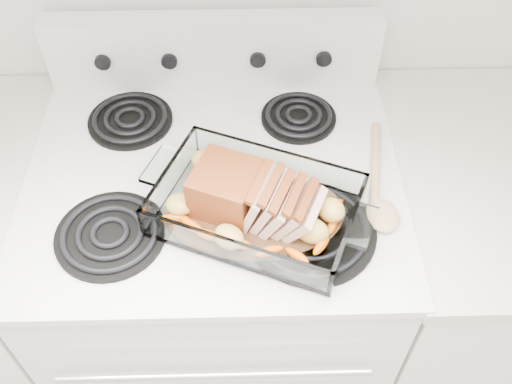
{
  "coord_description": "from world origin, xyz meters",
  "views": [
    {
      "loc": [
        0.07,
        0.85,
        1.81
      ],
      "look_at": [
        0.09,
        1.55,
        0.99
      ],
      "focal_mm": 40.0,
      "sensor_mm": 36.0,
      "label": 1
    }
  ],
  "objects_px": {
    "baking_dish": "(256,210)",
    "pork_roast": "(244,199)",
    "counter_right": "(467,284)",
    "electric_range": "(223,286)"
  },
  "relations": [
    {
      "from": "counter_right",
      "to": "baking_dish",
      "type": "distance_m",
      "value": 0.77
    },
    {
      "from": "baking_dish",
      "to": "pork_roast",
      "type": "xyz_separation_m",
      "value": [
        -0.02,
        -0.0,
        0.03
      ]
    },
    {
      "from": "counter_right",
      "to": "baking_dish",
      "type": "height_order",
      "value": "baking_dish"
    },
    {
      "from": "baking_dish",
      "to": "pork_roast",
      "type": "relative_size",
      "value": 1.53
    },
    {
      "from": "baking_dish",
      "to": "electric_range",
      "type": "bearing_deg",
      "value": 147.26
    },
    {
      "from": "pork_roast",
      "to": "electric_range",
      "type": "bearing_deg",
      "value": 108.31
    },
    {
      "from": "counter_right",
      "to": "baking_dish",
      "type": "relative_size",
      "value": 2.53
    },
    {
      "from": "counter_right",
      "to": "pork_roast",
      "type": "bearing_deg",
      "value": -168.29
    },
    {
      "from": "counter_right",
      "to": "pork_roast",
      "type": "relative_size",
      "value": 3.86
    },
    {
      "from": "baking_dish",
      "to": "pork_roast",
      "type": "distance_m",
      "value": 0.04
    }
  ]
}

